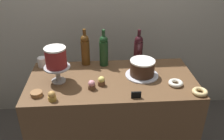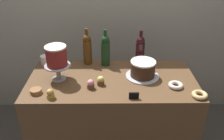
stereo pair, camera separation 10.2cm
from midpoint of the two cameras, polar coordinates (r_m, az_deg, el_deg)
The scene contains 17 objects.
back_wall at distance 2.63m, azimuth 0.98°, elevation 15.38°, with size 6.00×0.05×2.60m.
display_counter at distance 2.20m, azimuth 1.35°, elevation -12.44°, with size 1.34×0.66×0.92m.
cake_stand_pedestal at distance 1.91m, azimuth -11.18°, elevation 0.01°, with size 0.20×0.20×0.13m.
white_layer_cake at distance 1.85m, azimuth -11.53°, elevation 3.30°, with size 0.16×0.16×0.16m.
silver_serving_platter at distance 1.98m, azimuth 8.65°, elevation -1.42°, with size 0.27×0.27×0.01m.
chocolate_round_cake at distance 1.94m, azimuth 8.80°, elevation 0.35°, with size 0.20×0.20×0.13m.
wine_bottle_dark_red at distance 2.08m, azimuth 8.06°, elevation 4.53°, with size 0.08×0.08×0.33m.
wine_bottle_amber at distance 2.11m, azimuth -4.50°, elevation 5.09°, with size 0.08×0.08×0.33m.
wine_bottle_green at distance 2.08m, azimuth -0.15°, elevation 4.80°, with size 0.08×0.08×0.33m.
cupcake_caramel at distance 1.73m, azimuth -12.77°, elevation -5.59°, with size 0.06×0.06×0.07m.
cupcake_strawberry at distance 1.79m, azimuth -3.47°, elevation -3.43°, with size 0.06×0.06×0.07m.
cupcake_lemon at distance 1.83m, azimuth -1.11°, elevation -2.60°, with size 0.06×0.06×0.07m.
donut_sugar at distance 1.89m, azimuth 16.35°, elevation -3.49°, with size 0.11×0.11×0.03m.
donut_glazed at distance 1.84m, azimuth 21.55°, elevation -5.53°, with size 0.11×0.11×0.03m.
cookie_stack at distance 1.82m, azimuth -16.05°, elevation -4.87°, with size 0.08×0.08×0.03m.
price_sign_chalkboard at distance 1.70m, azimuth 6.93°, elevation -6.09°, with size 0.07×0.01×0.05m.
coffee_cup_ceramic at distance 2.19m, azimuth -14.32°, elevation 2.25°, with size 0.08×0.08×0.09m.
Camera 2 is at (-0.01, -1.65, 1.91)m, focal length 38.62 mm.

